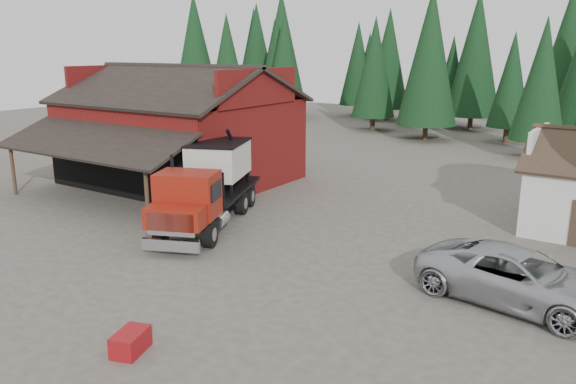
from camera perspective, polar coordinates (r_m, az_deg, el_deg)
The scene contains 9 objects.
ground at distance 21.82m, azimuth -7.91°, elevation -7.38°, with size 120.00×120.00×0.00m, color #4E493D.
red_barn at distance 35.45m, azimuth -10.92°, elevation 5.43°, with size 12.80×13.63×7.18m.
conifer_backdrop at distance 59.23m, azimuth 20.05°, elevation 5.69°, with size 76.00×16.00×16.00m, color black, non-canonical shape.
near_pine_a at distance 55.90m, azimuth -6.17°, elevation 12.58°, with size 4.40×4.40×11.40m.
near_pine_b at distance 45.77m, azimuth 24.39°, elevation 10.42°, with size 3.96×3.96×10.40m.
near_pine_d at distance 52.14m, azimuth 14.21°, elevation 13.22°, with size 5.28×5.28×13.40m.
feed_truck at distance 26.32m, azimuth -8.06°, elevation 0.92°, with size 5.89×9.63×4.24m.
silver_car at distance 19.68m, azimuth 22.44°, elevation -8.04°, with size 2.97×6.45×1.79m, color #B0B2B9.
equip_box at distance 16.33m, azimuth -15.71°, elevation -14.47°, with size 0.70×1.10×0.60m, color maroon.
Camera 1 is at (13.57, -15.09, 8.02)m, focal length 35.00 mm.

